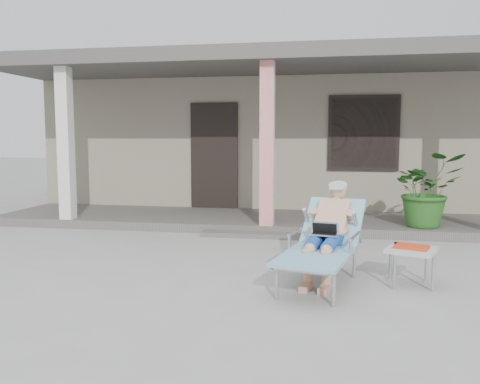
# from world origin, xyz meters

# --- Properties ---
(ground) EXTENTS (60.00, 60.00, 0.00)m
(ground) POSITION_xyz_m (0.00, 0.00, 0.00)
(ground) COLOR #9E9E99
(ground) RESTS_ON ground
(house) EXTENTS (10.40, 5.40, 3.30)m
(house) POSITION_xyz_m (0.00, 6.50, 1.67)
(house) COLOR gray
(house) RESTS_ON ground
(porch_deck) EXTENTS (10.00, 2.00, 0.15)m
(porch_deck) POSITION_xyz_m (0.00, 3.00, 0.07)
(porch_deck) COLOR #605B56
(porch_deck) RESTS_ON ground
(porch_overhang) EXTENTS (10.00, 2.30, 2.85)m
(porch_overhang) POSITION_xyz_m (0.00, 2.95, 2.79)
(porch_overhang) COLOR silver
(porch_overhang) RESTS_ON porch_deck
(porch_step) EXTENTS (2.00, 0.30, 0.07)m
(porch_step) POSITION_xyz_m (0.00, 1.85, 0.04)
(porch_step) COLOR #605B56
(porch_step) RESTS_ON ground
(lounger) EXTENTS (0.99, 1.80, 1.13)m
(lounger) POSITION_xyz_m (0.97, -0.42, 0.70)
(lounger) COLOR #B7B7BC
(lounger) RESTS_ON ground
(side_table) EXTENTS (0.62, 0.62, 0.43)m
(side_table) POSITION_xyz_m (1.88, -0.43, 0.36)
(side_table) COLOR #BBBBB6
(side_table) RESTS_ON ground
(potted_palm) EXTENTS (1.26, 1.15, 1.19)m
(potted_palm) POSITION_xyz_m (2.51, 2.45, 0.74)
(potted_palm) COLOR #26591E
(potted_palm) RESTS_ON porch_deck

